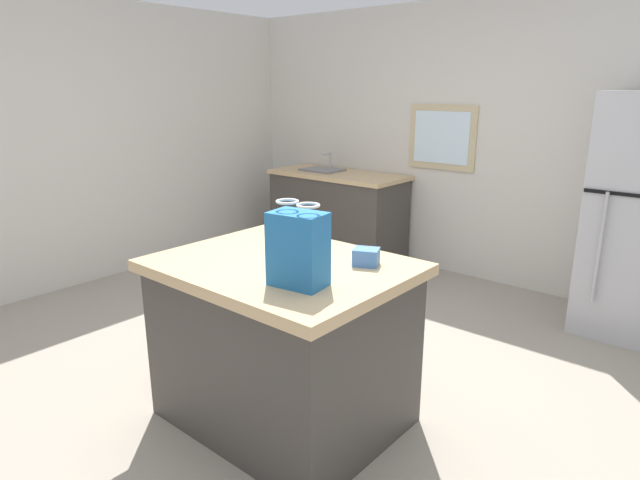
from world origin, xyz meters
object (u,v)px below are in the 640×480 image
Objects in this scene: small_box at (366,257)px; bottle at (288,238)px; kitchen_island at (283,342)px; shopping_bag at (298,249)px.

bottle is at bearing -157.50° from small_box.
shopping_bag is (0.29, -0.19, 0.61)m from kitchen_island.
bottle is (-0.38, -0.16, 0.06)m from small_box.
kitchen_island is 0.55m from bottle.
shopping_bag is 0.42m from bottle.
kitchen_island is at bearing 146.74° from shopping_bag.
kitchen_island is 5.32× the size of bottle.
shopping_bag reaches higher than small_box.
shopping_bag reaches higher than bottle.
bottle is at bearing 140.11° from shopping_bag.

